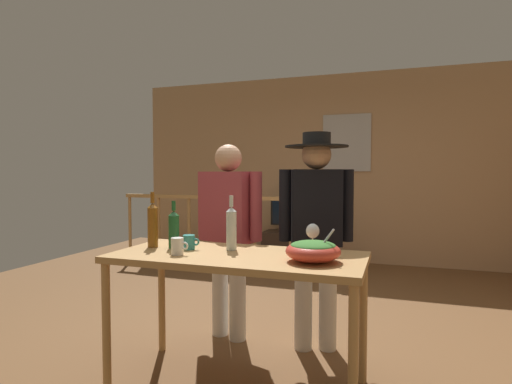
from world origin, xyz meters
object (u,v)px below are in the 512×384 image
Objects in this scene: flat_screen_tv at (294,213)px; person_standing_left at (229,224)px; wine_glass at (313,232)px; wine_bottle_clear at (231,227)px; stair_railing at (252,223)px; tv_console at (294,247)px; mug_teal at (189,242)px; serving_table at (237,268)px; person_standing_right at (316,222)px; salad_bowl at (313,250)px; wine_bottle_green at (174,229)px; wine_bottle_amber at (153,224)px; framed_picture at (347,143)px; mug_white at (178,246)px.

person_standing_left is (0.15, -2.81, 0.17)m from flat_screen_tv.
wine_bottle_clear reaches higher than wine_glass.
stair_railing is 2.21m from person_standing_left.
flat_screen_tv is 0.45× the size of person_standing_left.
wine_glass is (0.91, -3.30, 0.72)m from tv_console.
wine_bottle_clear is 0.29m from mug_teal.
person_standing_right is (0.35, 0.69, 0.21)m from serving_table.
salad_bowl is at bearing -64.53° from stair_railing.
mug_teal is 0.95m from person_standing_right.
person_standing_left reaches higher than wine_bottle_green.
wine_bottle_green reaches higher than wine_glass.
tv_console is (0.40, 0.72, -0.42)m from stair_railing.
serving_table is 4.16× the size of wine_bottle_amber.
wine_bottle_green is at bearing -89.31° from tv_console.
mug_teal is at bearing -1.84° from wine_bottle_green.
wine_bottle_amber is at bearing 174.61° from salad_bowl.
person_standing_right is (0.96, 0.65, -0.02)m from wine_bottle_amber.
serving_table is at bearing -92.97° from framed_picture.
wine_bottle_clear is at bearing 131.87° from person_standing_left.
wine_bottle_green is at bearing 178.16° from mug_teal.
flat_screen_tv is 3.64m from mug_white.
stair_railing is 0.92m from tv_console.
flat_screen_tv is at bearing 92.56° from mug_teal.
mug_teal is (0.15, -3.46, 0.13)m from flat_screen_tv.
person_standing_left is at bearing 89.97° from mug_teal.
wine_bottle_clear reaches higher than serving_table.
stair_railing is 17.20× the size of wine_glass.
stair_railing is at bearing -137.40° from framed_picture.
wine_bottle_amber reaches higher than mug_white.
mug_teal is at bearing 95.69° from mug_white.
stair_railing is 2.95m from serving_table.
person_standing_left is (0.15, -2.84, 0.68)m from tv_console.
serving_table is (-0.20, -3.82, -1.01)m from framed_picture.
wine_bottle_green reaches higher than mug_teal.
framed_picture reaches higher than stair_railing.
wine_glass is 0.50× the size of wine_bottle_clear.
person_standing_left is at bearing 114.39° from wine_bottle_clear.
mug_white reaches higher than tv_console.
serving_table is at bearing -151.02° from wine_glass.
salad_bowl reaches higher than serving_table.
wine_glass is 0.83m from mug_white.
framed_picture is 3.80m from wine_bottle_clear.
wine_bottle_clear is 0.38m from wine_bottle_green.
person_standing_left reaches higher than wine_glass.
tv_console is 2.91× the size of wine_bottle_green.
framed_picture is 3.92m from wine_bottle_green.
wine_bottle_amber is (-0.11, -3.46, 0.24)m from flat_screen_tv.
person_standing_right reaches higher than wine_bottle_clear.
wine_bottle_green is 0.19× the size of person_standing_right.
person_standing_right is at bearing 38.68° from wine_bottle_green.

